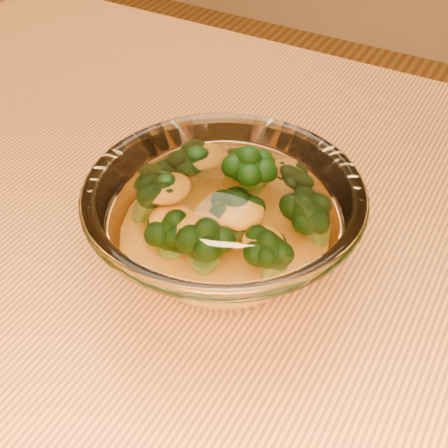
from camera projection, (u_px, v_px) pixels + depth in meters
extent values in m
cube|color=#E28544|center=(284.00, 326.00, 0.48)|extent=(1.20, 0.80, 0.04)
cylinder|color=brown|center=(83.00, 216.00, 1.15)|extent=(0.06, 0.06, 0.71)
ellipsoid|color=white|center=(224.00, 266.00, 0.49)|extent=(0.09, 0.09, 0.02)
torus|color=white|center=(224.00, 192.00, 0.44)|extent=(0.20, 0.20, 0.01)
ellipsoid|color=orange|center=(224.00, 247.00, 0.47)|extent=(0.11, 0.11, 0.03)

